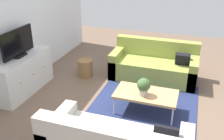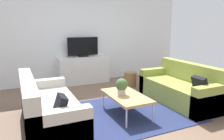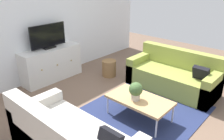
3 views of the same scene
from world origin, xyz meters
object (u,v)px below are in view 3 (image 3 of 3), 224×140
at_px(coffee_table, 140,100).
at_px(potted_plant, 136,90).
at_px(wicker_basket, 109,68).
at_px(couch_right_side, 174,76).
at_px(flat_screen_tv, 48,37).
at_px(tv_console, 52,64).

relative_size(coffee_table, potted_plant, 3.45).
height_order(potted_plant, wicker_basket, potted_plant).
height_order(coffee_table, potted_plant, potted_plant).
bearing_deg(coffee_table, couch_right_side, 4.01).
height_order(couch_right_side, wicker_basket, couch_right_side).
xyz_separation_m(potted_plant, flat_screen_tv, (0.03, 2.46, 0.48)).
bearing_deg(tv_console, wicker_basket, -39.69).
relative_size(tv_console, wicker_basket, 3.65).
xyz_separation_m(potted_plant, tv_console, (0.03, 2.44, -0.18)).
relative_size(couch_right_side, potted_plant, 5.99).
xyz_separation_m(flat_screen_tv, wicker_basket, (1.04, -0.89, -0.84)).
relative_size(potted_plant, wicker_basket, 0.79).
distance_m(coffee_table, wicker_basket, 1.90).
bearing_deg(coffee_table, wicker_basket, 58.29).
relative_size(potted_plant, flat_screen_tv, 0.36).
bearing_deg(tv_console, couch_right_side, -58.07).
distance_m(flat_screen_tv, wicker_basket, 1.61).
distance_m(tv_console, wicker_basket, 1.37).
distance_m(coffee_table, flat_screen_tv, 2.59).
xyz_separation_m(coffee_table, potted_plant, (-0.08, 0.03, 0.20)).
relative_size(coffee_table, flat_screen_tv, 1.23).
distance_m(potted_plant, tv_console, 2.45).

